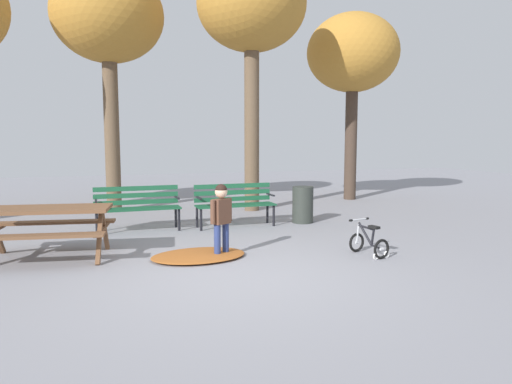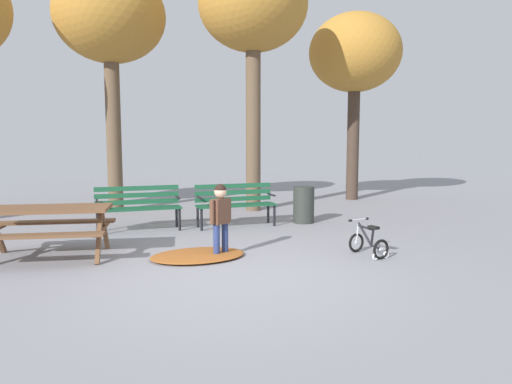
% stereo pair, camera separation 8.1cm
% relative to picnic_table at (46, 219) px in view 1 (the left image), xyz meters
% --- Properties ---
extents(ground, '(36.00, 36.00, 0.00)m').
position_rel_picnic_table_xyz_m(ground, '(2.40, -1.66, -0.59)').
color(ground, gray).
extents(picnic_table, '(1.98, 1.59, 0.79)m').
position_rel_picnic_table_xyz_m(picnic_table, '(0.00, 0.00, 0.00)').
color(picnic_table, brown).
rests_on(picnic_table, ground).
extents(park_bench_far_left, '(1.61, 0.49, 0.85)m').
position_rel_picnic_table_xyz_m(park_bench_far_left, '(1.42, 1.79, -0.08)').
color(park_bench_far_left, '#195133').
rests_on(park_bench_far_left, ground).
extents(park_bench_left, '(1.61, 0.49, 0.85)m').
position_rel_picnic_table_xyz_m(park_bench_left, '(3.32, 1.68, -0.08)').
color(park_bench_left, '#195133').
rests_on(park_bench_left, ground).
extents(child_standing, '(0.37, 0.27, 1.10)m').
position_rel_picnic_table_xyz_m(child_standing, '(2.47, -0.67, 0.06)').
color(child_standing, navy).
rests_on(child_standing, ground).
extents(kids_bicycle, '(0.47, 0.61, 0.54)m').
position_rel_picnic_table_xyz_m(kids_bicycle, '(4.61, -1.29, -0.39)').
color(kids_bicycle, black).
rests_on(kids_bicycle, ground).
extents(leaf_pile, '(1.50, 1.11, 0.07)m').
position_rel_picnic_table_xyz_m(leaf_pile, '(2.13, -0.62, -0.56)').
color(leaf_pile, '#9E5623').
rests_on(leaf_pile, ground).
extents(trash_bin, '(0.44, 0.44, 0.76)m').
position_rel_picnic_table_xyz_m(trash_bin, '(4.80, 1.63, -0.21)').
color(trash_bin, '#2D332D').
rests_on(trash_bin, ground).
extents(tree_left, '(2.60, 2.60, 5.75)m').
position_rel_picnic_table_xyz_m(tree_left, '(1.06, 4.56, 3.97)').
color(tree_left, brown).
rests_on(tree_left, ground).
extents(tree_center, '(2.60, 2.60, 6.02)m').
position_rel_picnic_table_xyz_m(tree_center, '(4.30, 3.62, 4.23)').
color(tree_center, brown).
rests_on(tree_center, ground).
extents(tree_right, '(2.60, 2.60, 5.28)m').
position_rel_picnic_table_xyz_m(tree_right, '(7.68, 4.78, 3.52)').
color(tree_right, '#423328').
rests_on(tree_right, ground).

